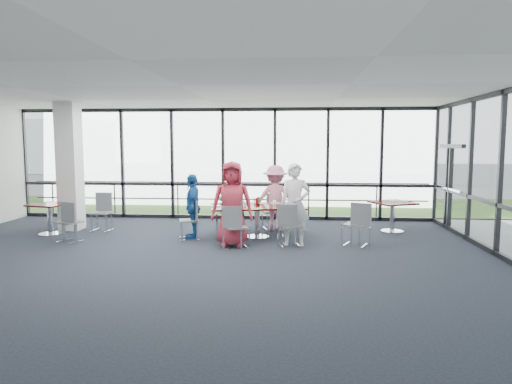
# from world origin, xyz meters

# --- Properties ---
(floor) EXTENTS (12.00, 10.00, 0.02)m
(floor) POSITION_xyz_m (0.00, 0.00, -0.01)
(floor) COLOR black
(floor) RESTS_ON ground
(ceiling) EXTENTS (12.00, 10.00, 0.04)m
(ceiling) POSITION_xyz_m (0.00, 0.00, 3.20)
(ceiling) COLOR silver
(ceiling) RESTS_ON ground
(wall_front) EXTENTS (12.00, 0.10, 3.20)m
(wall_front) POSITION_xyz_m (0.00, -5.00, 1.60)
(wall_front) COLOR silver
(wall_front) RESTS_ON ground
(curtain_wall_back) EXTENTS (12.00, 0.10, 3.20)m
(curtain_wall_back) POSITION_xyz_m (0.00, 5.00, 1.60)
(curtain_wall_back) COLOR white
(curtain_wall_back) RESTS_ON ground
(exit_door) EXTENTS (0.12, 1.60, 2.10)m
(exit_door) POSITION_xyz_m (6.00, 3.75, 1.05)
(exit_door) COLOR black
(exit_door) RESTS_ON ground
(structural_column) EXTENTS (0.50, 0.50, 3.20)m
(structural_column) POSITION_xyz_m (-3.60, 3.00, 1.60)
(structural_column) COLOR white
(structural_column) RESTS_ON ground
(apron) EXTENTS (80.00, 70.00, 0.02)m
(apron) POSITION_xyz_m (0.00, 10.00, -0.02)
(apron) COLOR slate
(apron) RESTS_ON ground
(grass_strip) EXTENTS (80.00, 5.00, 0.01)m
(grass_strip) POSITION_xyz_m (0.00, 8.00, 0.01)
(grass_strip) COLOR #2F541C
(grass_strip) RESTS_ON ground
(hangar_main) EXTENTS (24.00, 10.00, 6.00)m
(hangar_main) POSITION_xyz_m (4.00, 32.00, 3.00)
(hangar_main) COLOR white
(hangar_main) RESTS_ON ground
(hangar_aux) EXTENTS (10.00, 6.00, 4.00)m
(hangar_aux) POSITION_xyz_m (-18.00, 28.00, 2.00)
(hangar_aux) COLOR white
(hangar_aux) RESTS_ON ground
(guard_rail) EXTENTS (12.00, 0.06, 0.06)m
(guard_rail) POSITION_xyz_m (0.00, 5.60, 0.50)
(guard_rail) COLOR #2D2D33
(guard_rail) RESTS_ON ground
(main_table) EXTENTS (2.32, 1.57, 0.75)m
(main_table) POSITION_xyz_m (1.20, 2.36, 0.64)
(main_table) COLOR #390D0A
(main_table) RESTS_ON ground
(side_table_left) EXTENTS (0.94, 0.94, 0.75)m
(side_table_left) POSITION_xyz_m (-3.79, 2.30, 0.62)
(side_table_left) COLOR #390D0A
(side_table_left) RESTS_ON ground
(side_table_right) EXTENTS (1.19, 1.19, 0.75)m
(side_table_right) POSITION_xyz_m (4.49, 3.32, 0.64)
(side_table_right) COLOR #390D0A
(side_table_right) RESTS_ON ground
(diner_near_left) EXTENTS (0.92, 0.63, 1.81)m
(diner_near_left) POSITION_xyz_m (0.74, 1.42, 0.91)
(diner_near_left) COLOR #B42D3E
(diner_near_left) RESTS_ON ground
(diner_near_right) EXTENTS (0.65, 0.48, 1.77)m
(diner_near_right) POSITION_xyz_m (2.07, 1.61, 0.89)
(diner_near_right) COLOR white
(diner_near_right) RESTS_ON ground
(diner_far_left) EXTENTS (0.87, 0.73, 1.53)m
(diner_far_left) POSITION_xyz_m (0.54, 3.12, 0.76)
(diner_far_left) COLOR slate
(diner_far_left) RESTS_ON ground
(diner_far_right) EXTENTS (1.10, 0.62, 1.64)m
(diner_far_right) POSITION_xyz_m (1.58, 3.29, 0.82)
(diner_far_right) COLOR pink
(diner_far_right) RESTS_ON ground
(diner_end) EXTENTS (0.62, 0.95, 1.49)m
(diner_end) POSITION_xyz_m (-0.26, 2.12, 0.75)
(diner_end) COLOR #1C5AA4
(diner_end) RESTS_ON ground
(chair_main_nl) EXTENTS (0.55, 0.55, 0.88)m
(chair_main_nl) POSITION_xyz_m (0.86, 1.26, 0.44)
(chair_main_nl) COLOR slate
(chair_main_nl) RESTS_ON ground
(chair_main_nr) EXTENTS (0.53, 0.53, 0.90)m
(chair_main_nr) POSITION_xyz_m (1.96, 1.50, 0.45)
(chair_main_nr) COLOR slate
(chair_main_nr) RESTS_ON ground
(chair_main_fl) EXTENTS (0.56, 0.56, 0.92)m
(chair_main_fl) POSITION_xyz_m (0.37, 3.32, 0.46)
(chair_main_fl) COLOR slate
(chair_main_fl) RESTS_ON ground
(chair_main_fr) EXTENTS (0.53, 0.53, 0.88)m
(chair_main_fr) POSITION_xyz_m (1.49, 3.49, 0.44)
(chair_main_fr) COLOR slate
(chair_main_fr) RESTS_ON ground
(chair_main_end) EXTENTS (0.53, 0.53, 0.87)m
(chair_main_end) POSITION_xyz_m (-0.34, 2.03, 0.44)
(chair_main_end) COLOR slate
(chair_main_end) RESTS_ON ground
(chair_spare_la) EXTENTS (0.58, 0.58, 0.90)m
(chair_spare_la) POSITION_xyz_m (-2.91, 1.51, 0.45)
(chair_spare_la) COLOR slate
(chair_spare_la) RESTS_ON ground
(chair_spare_lb) EXTENTS (0.49, 0.49, 0.92)m
(chair_spare_lb) POSITION_xyz_m (-2.74, 2.84, 0.46)
(chair_spare_lb) COLOR slate
(chair_spare_lb) RESTS_ON ground
(chair_spare_r) EXTENTS (0.59, 0.59, 0.92)m
(chair_spare_r) POSITION_xyz_m (3.37, 1.65, 0.46)
(chair_spare_r) COLOR slate
(chair_spare_r) RESTS_ON ground
(plate_nl) EXTENTS (0.28, 0.28, 0.01)m
(plate_nl) POSITION_xyz_m (0.75, 1.92, 0.76)
(plate_nl) COLOR white
(plate_nl) RESTS_ON main_table
(plate_nr) EXTENTS (0.24, 0.24, 0.01)m
(plate_nr) POSITION_xyz_m (1.88, 2.08, 0.76)
(plate_nr) COLOR white
(plate_nr) RESTS_ON main_table
(plate_fl) EXTENTS (0.26, 0.26, 0.01)m
(plate_fl) POSITION_xyz_m (0.61, 2.55, 0.76)
(plate_fl) COLOR white
(plate_fl) RESTS_ON main_table
(plate_fr) EXTENTS (0.25, 0.25, 0.01)m
(plate_fr) POSITION_xyz_m (1.60, 2.79, 0.76)
(plate_fr) COLOR white
(plate_fr) RESTS_ON main_table
(plate_end) EXTENTS (0.27, 0.27, 0.01)m
(plate_end) POSITION_xyz_m (0.26, 2.17, 0.76)
(plate_end) COLOR white
(plate_end) RESTS_ON main_table
(tumbler_a) EXTENTS (0.07, 0.07, 0.14)m
(tumbler_a) POSITION_xyz_m (0.96, 2.02, 0.82)
(tumbler_a) COLOR white
(tumbler_a) RESTS_ON main_table
(tumbler_b) EXTENTS (0.08, 0.08, 0.15)m
(tumbler_b) POSITION_xyz_m (1.60, 2.26, 0.83)
(tumbler_b) COLOR white
(tumbler_b) RESTS_ON main_table
(tumbler_c) EXTENTS (0.07, 0.07, 0.14)m
(tumbler_c) POSITION_xyz_m (1.13, 2.65, 0.82)
(tumbler_c) COLOR white
(tumbler_c) RESTS_ON main_table
(tumbler_d) EXTENTS (0.07, 0.07, 0.14)m
(tumbler_d) POSITION_xyz_m (0.51, 2.02, 0.82)
(tumbler_d) COLOR white
(tumbler_d) RESTS_ON main_table
(menu_a) EXTENTS (0.39, 0.37, 0.00)m
(menu_a) POSITION_xyz_m (1.19, 1.83, 0.75)
(menu_a) COLOR white
(menu_a) RESTS_ON main_table
(menu_b) EXTENTS (0.33, 0.25, 0.00)m
(menu_b) POSITION_xyz_m (2.12, 2.22, 0.75)
(menu_b) COLOR white
(menu_b) RESTS_ON main_table
(menu_c) EXTENTS (0.33, 0.32, 0.00)m
(menu_c) POSITION_xyz_m (1.28, 2.78, 0.75)
(menu_c) COLOR white
(menu_c) RESTS_ON main_table
(condiment_caddy) EXTENTS (0.10, 0.07, 0.04)m
(condiment_caddy) POSITION_xyz_m (1.21, 2.41, 0.77)
(condiment_caddy) COLOR black
(condiment_caddy) RESTS_ON main_table
(ketchup_bottle) EXTENTS (0.06, 0.06, 0.18)m
(ketchup_bottle) POSITION_xyz_m (1.19, 2.38, 0.84)
(ketchup_bottle) COLOR #A80310
(ketchup_bottle) RESTS_ON main_table
(green_bottle) EXTENTS (0.05, 0.05, 0.20)m
(green_bottle) POSITION_xyz_m (1.22, 2.41, 0.85)
(green_bottle) COLOR #217930
(green_bottle) RESTS_ON main_table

